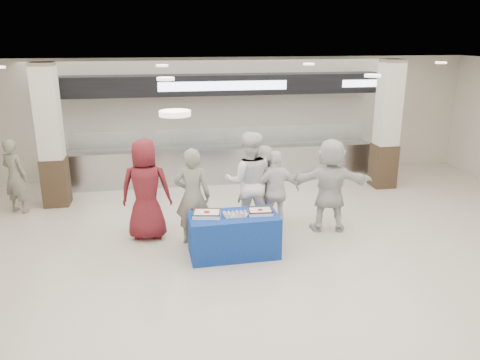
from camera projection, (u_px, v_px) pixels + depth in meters
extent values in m
plane|color=beige|center=(269.00, 278.00, 7.53)|extent=(14.00, 14.00, 0.00)
cube|color=#ACAEB3|center=(222.00, 164.00, 12.48)|extent=(8.00, 0.80, 0.90)
cube|color=#ACAEB3|center=(222.00, 147.00, 12.34)|extent=(8.00, 0.85, 0.04)
cube|color=white|center=(224.00, 137.00, 11.96)|extent=(7.60, 0.02, 0.50)
cube|color=black|center=(221.00, 84.00, 11.86)|extent=(8.40, 0.70, 0.50)
cube|color=silver|center=(223.00, 86.00, 11.52)|extent=(3.20, 0.03, 0.22)
cube|color=silver|center=(368.00, 83.00, 12.15)|extent=(1.40, 0.03, 0.18)
cube|color=#332417|center=(56.00, 182.00, 10.65)|extent=(0.55, 0.55, 1.10)
cube|color=beige|center=(47.00, 112.00, 10.18)|extent=(0.50, 0.50, 2.10)
cube|color=#332417|center=(383.00, 165.00, 11.98)|extent=(0.55, 0.55, 1.10)
cube|color=beige|center=(389.00, 103.00, 11.51)|extent=(0.50, 0.50, 2.10)
cube|color=#163C99|center=(234.00, 235.00, 8.23)|extent=(1.57, 0.82, 0.75)
cube|color=white|center=(207.00, 214.00, 8.06)|extent=(0.53, 0.44, 0.07)
cube|color=#442813|center=(207.00, 212.00, 8.04)|extent=(0.53, 0.44, 0.02)
cylinder|color=#A81818|center=(207.00, 212.00, 8.04)|extent=(0.12, 0.12, 0.01)
cube|color=white|center=(260.00, 212.00, 8.18)|extent=(0.44, 0.35, 0.06)
cube|color=#442813|center=(260.00, 209.00, 8.17)|extent=(0.44, 0.35, 0.02)
cylinder|color=#A81818|center=(260.00, 210.00, 8.17)|extent=(0.10, 0.10, 0.01)
cube|color=#B6B6BB|center=(235.00, 215.00, 8.09)|extent=(0.37, 0.28, 0.01)
imported|color=maroon|center=(146.00, 189.00, 8.77)|extent=(1.02, 0.73, 1.94)
imported|color=slate|center=(193.00, 197.00, 8.56)|extent=(0.74, 0.56, 1.82)
imported|color=white|center=(249.00, 182.00, 9.12)|extent=(1.09, 0.92, 2.00)
imported|color=white|center=(276.00, 192.00, 9.10)|extent=(1.00, 0.50, 1.65)
imported|color=slate|center=(262.00, 186.00, 9.48)|extent=(1.18, 0.85, 1.65)
imported|color=silver|center=(330.00, 185.00, 9.14)|extent=(1.81, 0.86, 1.87)
imported|color=slate|center=(15.00, 176.00, 10.12)|extent=(0.72, 0.64, 1.65)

